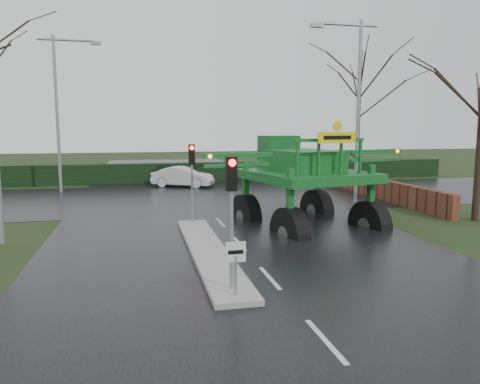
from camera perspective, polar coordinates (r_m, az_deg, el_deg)
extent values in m
plane|color=black|center=(13.43, 3.65, -10.50)|extent=(140.00, 140.00, 0.00)
cube|color=black|center=(22.92, -3.29, -2.76)|extent=(14.00, 80.00, 0.02)
cube|color=black|center=(28.78, -5.19, -0.59)|extent=(80.00, 12.00, 0.02)
cube|color=gray|center=(15.96, -3.89, -7.20)|extent=(1.20, 10.00, 0.16)
cube|color=black|center=(36.58, -6.80, 2.37)|extent=(44.00, 0.90, 1.50)
cube|color=#592D1E|center=(31.75, 13.94, 1.09)|extent=(0.40, 20.00, 1.20)
cylinder|color=gray|center=(11.55, -0.53, -10.20)|extent=(0.07, 0.07, 1.00)
cube|color=silver|center=(11.37, -0.54, -7.32)|extent=(0.50, 0.04, 0.50)
cube|color=black|center=(11.35, -0.52, -7.35)|extent=(0.38, 0.01, 0.10)
cylinder|color=gray|center=(11.73, -1.05, -4.34)|extent=(0.10, 0.10, 3.50)
cube|color=black|center=(11.52, -1.06, 2.24)|extent=(0.26, 0.22, 0.85)
sphere|color=#FF0C07|center=(11.37, -0.94, 3.58)|extent=(0.18, 0.18, 0.18)
cylinder|color=gray|center=(20.02, -5.86, 0.72)|extent=(0.10, 0.10, 3.50)
cube|color=black|center=(19.90, -5.91, 4.58)|extent=(0.26, 0.22, 0.85)
sphere|color=#FF0C07|center=(19.76, -5.88, 5.37)|extent=(0.18, 0.18, 0.18)
cylinder|color=gray|center=(33.86, 4.89, 3.66)|extent=(0.10, 0.10, 3.50)
cube|color=black|center=(33.79, 4.92, 5.94)|extent=(0.26, 0.22, 0.85)
sphere|color=#FF0C07|center=(33.91, 4.86, 6.42)|extent=(0.18, 0.18, 0.18)
cylinder|color=gray|center=(27.08, 14.20, 9.27)|extent=(0.20, 0.20, 10.00)
cylinder|color=gray|center=(27.28, 12.96, 19.26)|extent=(3.52, 0.14, 0.14)
cube|color=gray|center=(26.58, 9.31, 19.40)|extent=(0.65, 0.30, 0.20)
cylinder|color=gray|center=(32.62, -21.40, 8.70)|extent=(0.20, 0.20, 10.00)
cylinder|color=gray|center=(32.96, -20.39, 16.96)|extent=(3.52, 0.14, 0.14)
cube|color=gray|center=(32.77, -17.19, 16.94)|extent=(0.65, 0.30, 0.20)
cylinder|color=black|center=(37.14, 14.22, 8.84)|extent=(0.32, 0.32, 10.00)
cone|color=black|center=(37.71, 14.53, 17.68)|extent=(0.24, 0.24, 2.50)
cylinder|color=black|center=(19.31, -2.07, -1.42)|extent=(1.08, 2.30, 2.22)
cylinder|color=#595B56|center=(19.31, -2.07, -1.42)|extent=(0.81, 0.90, 0.78)
cube|color=#0D4D13|center=(19.13, -2.09, 2.68)|extent=(0.29, 0.29, 2.56)
cylinder|color=black|center=(21.17, 7.95, -0.67)|extent=(1.08, 2.30, 2.22)
cylinder|color=#595B56|center=(21.17, 7.95, -0.67)|extent=(0.81, 0.90, 0.78)
cube|color=#0D4D13|center=(21.01, 8.02, 3.08)|extent=(0.29, 0.29, 2.56)
cylinder|color=black|center=(15.76, 3.63, -3.56)|extent=(1.08, 2.30, 2.22)
cylinder|color=#595B56|center=(15.76, 3.63, -3.56)|extent=(0.81, 0.90, 0.78)
cube|color=#0D4D13|center=(15.54, 3.67, 1.47)|extent=(0.29, 0.29, 2.56)
cylinder|color=black|center=(17.99, 14.89, -2.37)|extent=(1.08, 2.30, 2.22)
cylinder|color=#595B56|center=(17.99, 14.89, -2.37)|extent=(0.81, 0.90, 0.78)
cube|color=#0D4D13|center=(17.81, 15.05, 2.03)|extent=(0.29, 0.29, 2.56)
cube|color=#0D4D13|center=(18.21, 6.20, 4.66)|extent=(5.72, 6.22, 0.39)
cube|color=#0D4D13|center=(18.38, 5.87, 6.60)|extent=(3.11, 3.79, 1.00)
cube|color=#124E1E|center=(20.31, 2.64, 7.85)|extent=(1.92, 1.66, 1.44)
cube|color=#0D4D13|center=(16.70, 9.49, 9.84)|extent=(3.28, 0.86, 0.13)
cube|color=#0D4D13|center=(16.20, -3.83, 7.83)|extent=(2.86, 0.83, 0.20)
sphere|color=orange|center=(15.69, -7.88, 7.77)|extent=(0.16, 0.16, 0.16)
cube|color=#0D4D13|center=(19.91, 15.79, 7.56)|extent=(2.86, 0.83, 0.20)
sphere|color=orange|center=(20.65, 18.58, 7.45)|extent=(0.16, 0.16, 0.16)
cube|color=yellow|center=(16.34, 10.40, 10.26)|extent=(1.75, 0.45, 0.44)
cube|color=black|center=(16.34, 10.40, 10.26)|extent=(1.30, 0.30, 0.16)
cylinder|color=yellow|center=(16.36, 10.44, 11.81)|extent=(0.40, 0.13, 0.40)
imported|color=silver|center=(33.71, -6.98, 0.62)|extent=(4.58, 3.19, 1.43)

